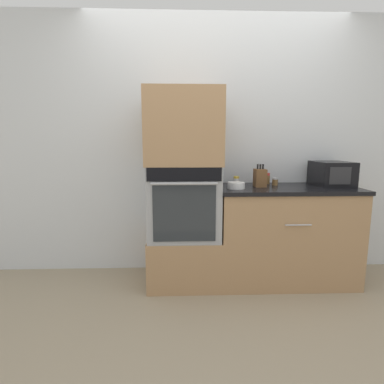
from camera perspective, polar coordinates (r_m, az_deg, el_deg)
The scene contains 12 objects.
ground_plane at distance 2.72m, azimuth 5.86°, elevation -18.97°, with size 12.00×12.00×0.00m, color gray.
wall_back at distance 3.02m, azimuth 4.61°, elevation 8.57°, with size 8.00×0.05×2.50m.
oven_cabinet_base at distance 2.87m, azimuth -1.48°, elevation -12.42°, with size 0.65×0.60×0.44m.
wall_oven at distance 2.72m, azimuth -1.53°, elevation -1.66°, with size 0.63×0.64×0.65m.
oven_cabinet_upper at distance 2.68m, azimuth -1.59°, elevation 12.00°, with size 0.65×0.60×0.64m.
counter_unit at distance 2.96m, azimuth 17.21°, elevation -7.59°, with size 1.25×0.63×0.89m.
microwave at distance 3.10m, azimuth 25.03°, elevation 3.20°, with size 0.31×0.38×0.22m.
knife_block at distance 2.80m, azimuth 12.81°, elevation 2.68°, with size 0.10×0.13×0.21m.
bowl at distance 2.64m, azimuth 8.39°, elevation 1.25°, with size 0.15×0.15×0.06m.
condiment_jar_near at distance 2.94m, azimuth 15.53°, elevation 1.93°, with size 0.05×0.05×0.07m.
condiment_jar_mid at distance 3.01m, azimuth 14.23°, elevation 2.49°, with size 0.04×0.04×0.11m.
condiment_jar_far at distance 2.83m, azimuth 8.43°, elevation 2.08°, with size 0.06×0.06×0.09m.
Camera 1 is at (-0.35, -2.37, 1.28)m, focal length 28.00 mm.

